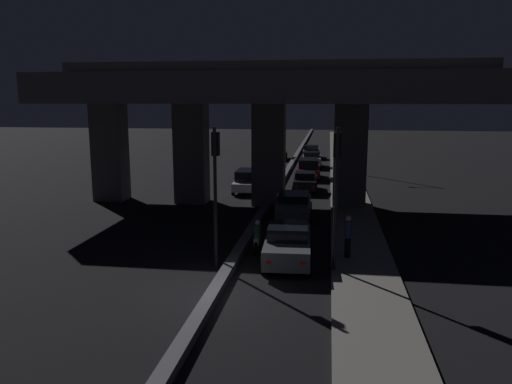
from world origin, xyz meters
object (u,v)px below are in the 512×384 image
Objects in this scene: car_silver_fifth at (312,159)px; car_white_lead_oncoming at (247,180)px; street_lamp at (335,117)px; traffic_light_left_of_median at (216,173)px; car_black_second_oncoming at (270,162)px; motorcycle_white_filtering_near at (258,238)px; traffic_light_right_of_median at (336,175)px; car_dark_red_fourth at (309,168)px; pedestrian_on_sidewalk at (348,236)px; car_grey_lead at (288,243)px; motorcycle_black_filtering_mid at (278,207)px; car_grey_second at (294,205)px; car_grey_sixth at (311,152)px; car_taxi_yellow_third_oncoming at (278,151)px; car_black_third at (305,181)px.

car_silver_fifth is 0.94× the size of car_white_lead_oncoming.
street_lamp is at bearing 150.05° from car_white_lead_oncoming.
traffic_light_left_of_median is 29.54m from car_black_second_oncoming.
car_white_lead_oncoming is at bearing 11.60° from motorcycle_white_filtering_near.
traffic_light_right_of_median reaches higher than car_dark_red_fourth.
car_dark_red_fourth reaches higher than car_white_lead_oncoming.
pedestrian_on_sidewalk is (5.37, 1.57, -2.81)m from traffic_light_left_of_median.
car_grey_lead reaches higher than motorcycle_white_filtering_near.
car_black_second_oncoming is 2.39× the size of pedestrian_on_sidewalk.
traffic_light_left_of_median is 1.27× the size of car_dark_red_fourth.
car_white_lead_oncoming is at bearing 12.74° from car_grey_lead.
car_grey_lead reaches higher than car_black_second_oncoming.
pedestrian_on_sidewalk is (0.59, 1.57, -2.83)m from traffic_light_right_of_median.
car_grey_lead is 8.32m from motorcycle_black_filtering_mid.
traffic_light_right_of_median is at bearing 18.61° from car_white_lead_oncoming.
traffic_light_right_of_median reaches higher than car_white_lead_oncoming.
car_silver_fifth reaches higher than car_grey_second.
traffic_light_left_of_median reaches higher than car_silver_fifth.
car_grey_sixth is at bearing 86.46° from traffic_light_left_of_median.
motorcycle_white_filtering_near is at bearing 6.35° from car_taxi_yellow_third_oncoming.
car_taxi_yellow_third_oncoming is at bearing 177.72° from car_white_lead_oncoming.
car_grey_second is at bearing 10.51° from car_black_second_oncoming.
car_grey_sixth is (-2.33, 39.69, -3.13)m from traffic_light_right_of_median.
traffic_light_right_of_median reaches higher than car_grey_second.
car_silver_fifth reaches higher than car_black_third.
car_taxi_yellow_third_oncoming reaches higher than car_grey_sixth.
car_taxi_yellow_third_oncoming is 35.82m from motorcycle_white_filtering_near.
car_white_lead_oncoming reaches higher than car_grey_sixth.
traffic_light_left_of_median is 1.41× the size of car_grey_sixth.
car_grey_lead is at bearing 8.18° from car_black_second_oncoming.
traffic_light_right_of_median is 1.32× the size of car_black_second_oncoming.
car_grey_second is at bearing 110.90° from pedestrian_on_sidewalk.
car_dark_red_fourth is (0.21, 15.16, 0.07)m from car_grey_second.
car_black_third is at bearing -9.56° from motorcycle_black_filtering_mid.
car_grey_sixth is at bearing -1.22° from motorcycle_white_filtering_near.
car_grey_lead is 1.13× the size of car_silver_fifth.
car_black_third is (-0.09, 16.86, -0.08)m from car_grey_lead.
car_dark_red_fourth is 21.84m from motorcycle_white_filtering_near.
motorcycle_black_filtering_mid is (2.86, -20.15, -0.10)m from car_black_second_oncoming.
car_grey_second is at bearing 177.43° from car_silver_fifth.
car_taxi_yellow_third_oncoming is at bearing 113.78° from car_grey_sixth.
pedestrian_on_sidewalk is (4.00, -0.72, 0.45)m from motorcycle_white_filtering_near.
car_taxi_yellow_third_oncoming is at bearing 6.39° from car_grey_second.
traffic_light_right_of_median reaches higher than motorcycle_white_filtering_near.
traffic_light_right_of_median is at bearing 11.55° from car_black_second_oncoming.
traffic_light_right_of_median is 18.51m from car_white_lead_oncoming.
car_grey_lead reaches higher than car_silver_fifth.
car_dark_red_fourth is 1.11× the size of car_grey_sixth.
car_silver_fifth is 2.49× the size of motorcycle_white_filtering_near.
car_black_second_oncoming is 8.68m from car_taxi_yellow_third_oncoming.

